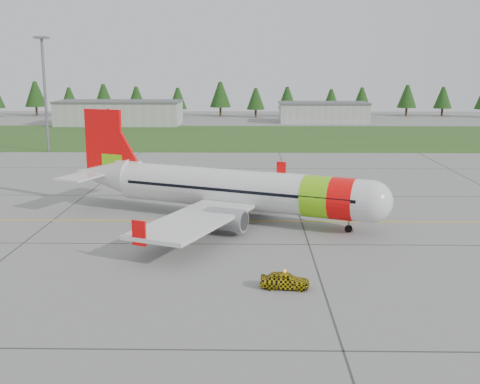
{
  "coord_description": "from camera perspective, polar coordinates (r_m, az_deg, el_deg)",
  "views": [
    {
      "loc": [
        4.92,
        -50.27,
        15.14
      ],
      "look_at": [
        3.91,
        5.47,
        3.52
      ],
      "focal_mm": 45.0,
      "sensor_mm": 36.0,
      "label": 1
    }
  ],
  "objects": [
    {
      "name": "ground",
      "position": [
        52.73,
        -4.37,
        -4.94
      ],
      "size": [
        320.0,
        320.0,
        0.0
      ],
      "primitive_type": "plane",
      "color": "gray",
      "rests_on": "ground"
    },
    {
      "name": "follow_me_car",
      "position": [
        42.0,
        4.3,
        -6.89
      ],
      "size": [
        1.31,
        1.5,
        3.45
      ],
      "primitive_type": "imported",
      "rotation": [
        0.0,
        0.0,
        1.47
      ],
      "color": "yellow",
      "rests_on": "ground"
    },
    {
      "name": "floodlight_mast",
      "position": [
        114.51,
        -17.98,
        8.64
      ],
      "size": [
        0.5,
        0.5,
        20.0
      ],
      "primitive_type": "cylinder",
      "color": "slate",
      "rests_on": "ground"
    },
    {
      "name": "hangar_east",
      "position": [
        169.93,
        7.89,
        7.44
      ],
      "size": [
        24.0,
        12.0,
        5.2
      ],
      "primitive_type": "cube",
      "color": "#A8A8A3",
      "rests_on": "ground"
    },
    {
      "name": "grass_strip",
      "position": [
        133.22,
        -1.09,
        5.26
      ],
      "size": [
        320.0,
        50.0,
        0.03
      ],
      "primitive_type": "cube",
      "color": "#30561E",
      "rests_on": "ground"
    },
    {
      "name": "service_van",
      "position": [
        105.11,
        -11.75,
        4.35
      ],
      "size": [
        1.63,
        1.57,
        3.99
      ],
      "primitive_type": "imported",
      "rotation": [
        0.0,
        0.0,
        -0.21
      ],
      "color": "silver",
      "rests_on": "ground"
    },
    {
      "name": "treeline",
      "position": [
        188.61,
        -0.46,
        8.69
      ],
      "size": [
        160.0,
        8.0,
        10.0
      ],
      "primitive_type": null,
      "color": "#1C3F14",
      "rests_on": "ground"
    },
    {
      "name": "aircraft",
      "position": [
        60.32,
        -0.69,
        0.24
      ],
      "size": [
        33.46,
        31.78,
        10.65
      ],
      "rotation": [
        0.0,
        0.0,
        -0.4
      ],
      "color": "silver",
      "rests_on": "ground"
    },
    {
      "name": "hangar_west",
      "position": [
        164.48,
        -11.32,
        7.32
      ],
      "size": [
        32.0,
        14.0,
        6.0
      ],
      "primitive_type": "cube",
      "color": "#A8A8A3",
      "rests_on": "ground"
    },
    {
      "name": "taxi_guideline",
      "position": [
        60.4,
        -3.67,
        -2.75
      ],
      "size": [
        120.0,
        0.25,
        0.02
      ],
      "primitive_type": "cube",
      "color": "gold",
      "rests_on": "ground"
    }
  ]
}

